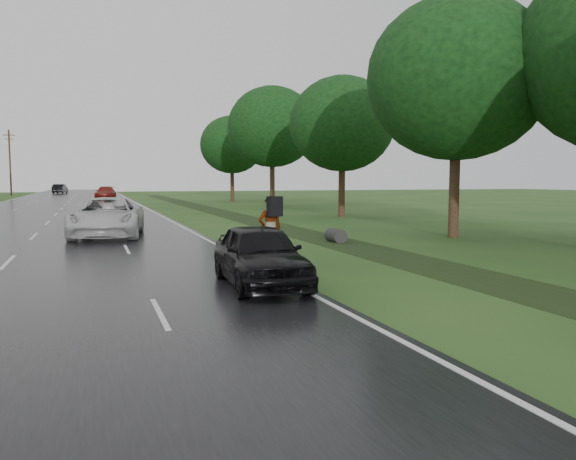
% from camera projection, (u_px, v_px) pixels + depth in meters
% --- Properties ---
extents(road, '(14.00, 180.00, 0.04)m').
position_uv_depth(road, '(64.00, 206.00, 51.37)').
color(road, black).
rests_on(road, ground).
extents(edge_stripe_east, '(0.12, 180.00, 0.01)m').
position_uv_depth(edge_stripe_east, '(140.00, 205.00, 53.59)').
color(edge_stripe_east, silver).
rests_on(edge_stripe_east, road).
extents(center_line, '(0.12, 180.00, 0.01)m').
position_uv_depth(center_line, '(64.00, 206.00, 51.37)').
color(center_line, silver).
rests_on(center_line, road).
extents(drainage_ditch, '(2.20, 120.00, 0.56)m').
position_uv_depth(drainage_ditch, '(270.00, 225.00, 30.44)').
color(drainage_ditch, black).
rests_on(drainage_ditch, ground).
extents(utility_pole_distant, '(1.60, 0.26, 10.00)m').
position_uv_depth(utility_pole_distant, '(10.00, 162.00, 85.47)').
color(utility_pole_distant, '#341F15').
rests_on(utility_pole_distant, ground).
extents(tree_east_b, '(7.60, 7.60, 10.11)m').
position_uv_depth(tree_east_b, '(457.00, 79.00, 23.47)').
color(tree_east_b, '#341F15').
rests_on(tree_east_b, ground).
extents(tree_east_c, '(7.00, 7.00, 9.29)m').
position_uv_depth(tree_east_c, '(342.00, 124.00, 37.08)').
color(tree_east_c, '#341F15').
rests_on(tree_east_c, ground).
extents(tree_east_d, '(8.00, 8.00, 10.76)m').
position_uv_depth(tree_east_d, '(272.00, 127.00, 50.01)').
color(tree_east_d, '#341F15').
rests_on(tree_east_d, ground).
extents(tree_east_f, '(7.20, 7.20, 9.62)m').
position_uv_depth(tree_east_f, '(232.00, 145.00, 63.14)').
color(tree_east_f, '#341F15').
rests_on(tree_east_f, ground).
extents(pedestrian, '(0.98, 0.78, 2.02)m').
position_uv_depth(pedestrian, '(270.00, 230.00, 16.05)').
color(pedestrian, '#A5998C').
rests_on(pedestrian, ground).
extents(white_pickup, '(3.56, 6.33, 1.67)m').
position_uv_depth(white_pickup, '(107.00, 217.00, 23.92)').
color(white_pickup, silver).
rests_on(white_pickup, road).
extents(dark_sedan, '(1.87, 4.25, 1.43)m').
position_uv_depth(dark_sedan, '(260.00, 255.00, 12.86)').
color(dark_sedan, black).
rests_on(dark_sedan, road).
extents(far_car_red, '(2.85, 5.69, 1.59)m').
position_uv_depth(far_car_red, '(106.00, 193.00, 68.86)').
color(far_car_red, maroon).
rests_on(far_car_red, road).
extents(far_car_dark, '(2.49, 5.17, 1.64)m').
position_uv_depth(far_car_dark, '(60.00, 189.00, 96.84)').
color(far_car_dark, black).
rests_on(far_car_dark, road).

